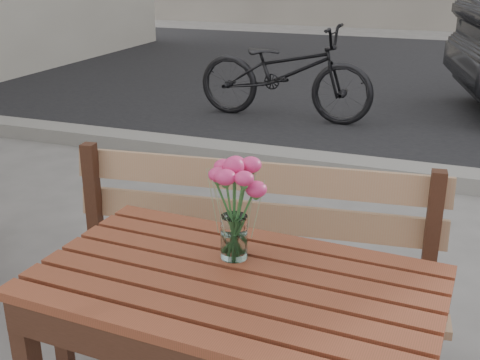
% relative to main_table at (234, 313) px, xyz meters
% --- Properties ---
extents(street, '(30.00, 8.12, 0.12)m').
position_rel_main_table_xyz_m(street, '(0.00, 4.90, -0.55)').
color(street, black).
rests_on(street, ground).
extents(main_table, '(1.15, 0.71, 0.69)m').
position_rel_main_table_xyz_m(main_table, '(0.00, 0.00, 0.00)').
color(main_table, brown).
rests_on(main_table, ground).
extents(main_bench, '(1.44, 0.58, 0.87)m').
position_rel_main_table_xyz_m(main_bench, '(-0.14, 0.49, -0.05)').
color(main_bench, '#A57955').
rests_on(main_bench, ground).
extents(main_vase, '(0.17, 0.17, 0.31)m').
position_rel_main_table_xyz_m(main_vase, '(-0.04, 0.11, 0.31)').
color(main_vase, white).
rests_on(main_vase, main_table).
extents(bicycle, '(1.77, 0.66, 0.92)m').
position_rel_main_table_xyz_m(bicycle, '(-1.11, 4.23, -0.12)').
color(bicycle, black).
rests_on(bicycle, ground).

